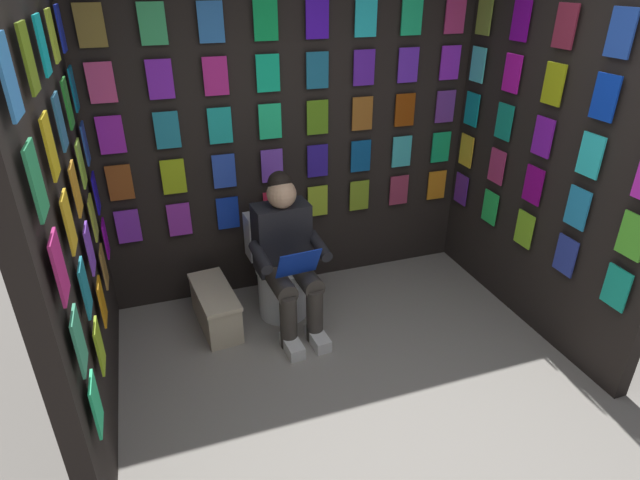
{
  "coord_description": "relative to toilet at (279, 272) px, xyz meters",
  "views": [
    {
      "loc": [
        1.07,
        1.72,
        2.41
      ],
      "look_at": [
        0.1,
        -1.13,
        0.85
      ],
      "focal_mm": 29.07,
      "sensor_mm": 36.0,
      "label": 1
    }
  ],
  "objects": [
    {
      "name": "display_wall_back",
      "position": [
        -0.25,
        -0.43,
        0.91
      ],
      "size": [
        3.08,
        0.14,
        2.46
      ],
      "color": "black",
      "rests_on": "ground"
    },
    {
      "name": "toilet",
      "position": [
        0.0,
        0.0,
        0.0
      ],
      "size": [
        0.42,
        0.57,
        0.77
      ],
      "rotation": [
        0.0,
        0.0,
        0.07
      ],
      "color": "white",
      "rests_on": "ground"
    },
    {
      "name": "display_wall_left",
      "position": [
        -1.79,
        0.64,
        0.91
      ],
      "size": [
        0.14,
        2.06,
        2.46
      ],
      "color": "black",
      "rests_on": "ground"
    },
    {
      "name": "ground_plane",
      "position": [
        -0.25,
        1.67,
        -0.33
      ],
      "size": [
        30.0,
        30.0,
        0.0
      ],
      "primitive_type": "plane",
      "color": "gray"
    },
    {
      "name": "display_wall_right",
      "position": [
        1.29,
        0.64,
        0.91
      ],
      "size": [
        0.14,
        2.06,
        2.46
      ],
      "color": "black",
      "rests_on": "ground"
    },
    {
      "name": "person_reading",
      "position": [
        -0.01,
        0.23,
        0.27
      ],
      "size": [
        0.55,
        0.7,
        1.19
      ],
      "rotation": [
        0.0,
        0.0,
        0.07
      ],
      "color": "black",
      "rests_on": "ground"
    },
    {
      "name": "comic_longbox_near",
      "position": [
        0.52,
        0.07,
        -0.17
      ],
      "size": [
        0.32,
        0.65,
        0.32
      ],
      "rotation": [
        0.0,
        0.0,
        0.11
      ],
      "color": "beige",
      "rests_on": "ground"
    }
  ]
}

